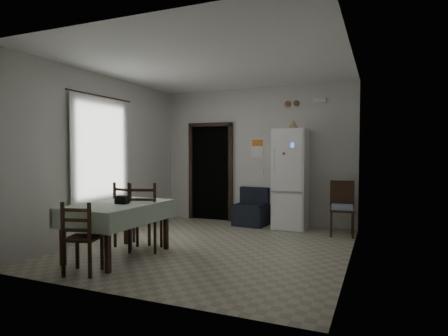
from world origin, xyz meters
The scene contains 25 objects.
ground centered at (0.00, 0.00, 0.00)m, with size 4.50×4.50×0.00m, color #AAA38B.
ceiling centered at (0.00, 0.00, 2.90)m, with size 4.20×4.50×0.02m, color white, non-canonical shape.
wall_back centered at (0.00, 2.25, 1.45)m, with size 4.20×0.02×2.90m, color silver, non-canonical shape.
wall_front centered at (0.00, -2.25, 1.45)m, with size 4.20×0.02×2.90m, color silver, non-canonical shape.
wall_left centered at (-2.10, 0.00, 1.45)m, with size 0.02×4.50×2.90m, color silver, non-canonical shape.
wall_right centered at (2.10, 0.00, 1.45)m, with size 0.02×4.50×2.90m, color silver, non-canonical shape.
doorway centered at (-1.05, 2.45, 1.06)m, with size 1.06×0.52×2.22m.
window_recess centered at (-2.15, -0.20, 1.55)m, with size 0.10×1.20×1.60m, color silver.
curtain centered at (-2.04, -0.20, 1.55)m, with size 0.02×1.45×1.85m, color silver.
curtain_rod centered at (-2.03, -0.20, 2.50)m, with size 0.02×0.02×1.60m, color black.
calendar centered at (0.05, 2.24, 1.62)m, with size 0.28×0.02×0.40m, color white.
calendar_image centered at (0.05, 2.23, 1.72)m, with size 0.24×0.01×0.14m, color orange.
light_switch centered at (0.15, 2.24, 1.10)m, with size 0.08×0.02×0.12m, color beige.
vent_left centered at (0.70, 2.23, 2.52)m, with size 0.12×0.12×0.03m, color brown.
vent_right centered at (0.88, 2.23, 2.52)m, with size 0.12×0.12×0.03m, color brown.
emergency_light centered at (1.35, 2.21, 2.55)m, with size 0.25×0.07×0.09m, color white.
fridge centered at (0.84, 1.93, 0.99)m, with size 0.64×0.64×1.98m, color white, non-canonical shape.
tan_cone centered at (0.91, 1.84, 2.06)m, with size 0.20×0.20×0.17m, color tan.
navy_seat centered at (0.01, 1.93, 0.39)m, with size 0.64×0.62×0.77m, color black, non-canonical shape.
corner_chair centered at (1.85, 1.63, 0.50)m, with size 0.43×0.43×1.00m, color black, non-canonical shape.
dining_table centered at (-1.02, -1.04, 0.39)m, with size 0.98×1.50×0.78m, color #A8BCA0, non-canonical shape.
black_bag centered at (-0.93, -1.07, 0.84)m, with size 0.18×0.11×0.12m, color black.
dining_chair_far_left centered at (-1.20, -0.47, 0.52)m, with size 0.45×0.45×1.04m, color black, non-canonical shape.
dining_chair_far_right centered at (-0.86, -0.59, 0.53)m, with size 0.46×0.46×1.06m, color black, non-canonical shape.
dining_chair_near_head centered at (-0.94, -1.83, 0.46)m, with size 0.39×0.39×0.92m, color black, non-canonical shape.
Camera 1 is at (2.48, -5.42, 1.52)m, focal length 30.00 mm.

